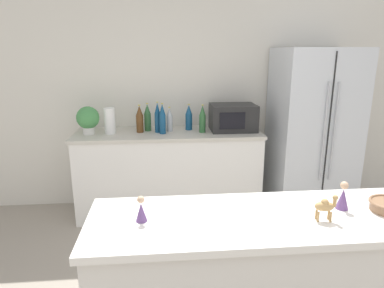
{
  "coord_description": "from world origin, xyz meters",
  "views": [
    {
      "loc": [
        -0.43,
        -1.15,
        1.74
      ],
      "look_at": [
        -0.2,
        1.35,
        1.06
      ],
      "focal_mm": 32.0,
      "sensor_mm": 36.0,
      "label": 1
    }
  ],
  "objects_px": {
    "back_bottle_5": "(203,119)",
    "camel_figurine": "(325,206)",
    "back_bottle_4": "(162,119)",
    "potted_plant": "(88,119)",
    "back_bottle_6": "(170,120)",
    "wise_man_figurine_crimson": "(343,197)",
    "back_bottle_2": "(158,118)",
    "refrigerator": "(312,133)",
    "back_bottle_0": "(140,119)",
    "paper_towel_roll": "(110,121)",
    "back_bottle_3": "(148,118)",
    "microwave": "(233,117)",
    "wise_man_figurine_blue": "(141,210)",
    "back_bottle_1": "(189,118)"
  },
  "relations": [
    {
      "from": "back_bottle_5",
      "to": "camel_figurine",
      "type": "relative_size",
      "value": 2.29
    },
    {
      "from": "back_bottle_4",
      "to": "camel_figurine",
      "type": "bearing_deg",
      "value": -70.87
    },
    {
      "from": "potted_plant",
      "to": "back_bottle_6",
      "type": "xyz_separation_m",
      "value": [
        0.83,
        0.06,
        -0.04
      ]
    },
    {
      "from": "potted_plant",
      "to": "wise_man_figurine_crimson",
      "type": "xyz_separation_m",
      "value": [
        1.63,
        -2.04,
        -0.03
      ]
    },
    {
      "from": "back_bottle_2",
      "to": "back_bottle_4",
      "type": "relative_size",
      "value": 1.02
    },
    {
      "from": "refrigerator",
      "to": "wise_man_figurine_crimson",
      "type": "distance_m",
      "value": 2.12
    },
    {
      "from": "back_bottle_0",
      "to": "back_bottle_6",
      "type": "relative_size",
      "value": 1.11
    },
    {
      "from": "potted_plant",
      "to": "paper_towel_roll",
      "type": "xyz_separation_m",
      "value": [
        0.22,
        0.0,
        -0.03
      ]
    },
    {
      "from": "potted_plant",
      "to": "back_bottle_3",
      "type": "xyz_separation_m",
      "value": [
        0.6,
        0.1,
        -0.02
      ]
    },
    {
      "from": "microwave",
      "to": "camel_figurine",
      "type": "xyz_separation_m",
      "value": [
        -0.03,
        -2.19,
        0.0
      ]
    },
    {
      "from": "paper_towel_roll",
      "to": "back_bottle_6",
      "type": "bearing_deg",
      "value": 5.06
    },
    {
      "from": "wise_man_figurine_blue",
      "to": "paper_towel_roll",
      "type": "bearing_deg",
      "value": 101.57
    },
    {
      "from": "back_bottle_2",
      "to": "wise_man_figurine_blue",
      "type": "distance_m",
      "value": 2.09
    },
    {
      "from": "potted_plant",
      "to": "back_bottle_5",
      "type": "relative_size",
      "value": 0.98
    },
    {
      "from": "back_bottle_2",
      "to": "back_bottle_3",
      "type": "bearing_deg",
      "value": 142.2
    },
    {
      "from": "back_bottle_6",
      "to": "wise_man_figurine_crimson",
      "type": "height_order",
      "value": "back_bottle_6"
    },
    {
      "from": "back_bottle_0",
      "to": "wise_man_figurine_crimson",
      "type": "xyz_separation_m",
      "value": [
        1.11,
        -2.07,
        -0.01
      ]
    },
    {
      "from": "back_bottle_6",
      "to": "wise_man_figurine_blue",
      "type": "xyz_separation_m",
      "value": [
        -0.19,
        -2.13,
        -0.0
      ]
    },
    {
      "from": "back_bottle_3",
      "to": "back_bottle_5",
      "type": "relative_size",
      "value": 1.01
    },
    {
      "from": "potted_plant",
      "to": "back_bottle_2",
      "type": "xyz_separation_m",
      "value": [
        0.71,
        0.02,
        -0.01
      ]
    },
    {
      "from": "back_bottle_4",
      "to": "back_bottle_5",
      "type": "bearing_deg",
      "value": 2.7
    },
    {
      "from": "wise_man_figurine_crimson",
      "to": "back_bottle_4",
      "type": "bearing_deg",
      "value": 113.69
    },
    {
      "from": "refrigerator",
      "to": "back_bottle_5",
      "type": "bearing_deg",
      "value": 178.77
    },
    {
      "from": "back_bottle_4",
      "to": "back_bottle_5",
      "type": "xyz_separation_m",
      "value": [
        0.42,
        0.02,
        -0.01
      ]
    },
    {
      "from": "back_bottle_0",
      "to": "paper_towel_roll",
      "type": "bearing_deg",
      "value": -173.89
    },
    {
      "from": "back_bottle_1",
      "to": "back_bottle_3",
      "type": "xyz_separation_m",
      "value": [
        -0.44,
        -0.01,
        0.01
      ]
    },
    {
      "from": "microwave",
      "to": "back_bottle_0",
      "type": "xyz_separation_m",
      "value": [
        -0.99,
        -0.01,
        -0.0
      ]
    },
    {
      "from": "paper_towel_roll",
      "to": "back_bottle_1",
      "type": "bearing_deg",
      "value": 7.26
    },
    {
      "from": "paper_towel_roll",
      "to": "back_bottle_2",
      "type": "xyz_separation_m",
      "value": [
        0.49,
        0.02,
        0.02
      ]
    },
    {
      "from": "paper_towel_roll",
      "to": "back_bottle_4",
      "type": "relative_size",
      "value": 0.84
    },
    {
      "from": "potted_plant",
      "to": "microwave",
      "type": "distance_m",
      "value": 1.52
    },
    {
      "from": "paper_towel_roll",
      "to": "back_bottle_2",
      "type": "height_order",
      "value": "back_bottle_2"
    },
    {
      "from": "microwave",
      "to": "wise_man_figurine_crimson",
      "type": "relative_size",
      "value": 3.33
    },
    {
      "from": "wise_man_figurine_blue",
      "to": "wise_man_figurine_crimson",
      "type": "relative_size",
      "value": 0.87
    },
    {
      "from": "potted_plant",
      "to": "back_bottle_0",
      "type": "bearing_deg",
      "value": 3.67
    },
    {
      "from": "wise_man_figurine_crimson",
      "to": "back_bottle_5",
      "type": "bearing_deg",
      "value": 102.65
    },
    {
      "from": "back_bottle_4",
      "to": "wise_man_figurine_crimson",
      "type": "bearing_deg",
      "value": -66.31
    },
    {
      "from": "back_bottle_0",
      "to": "back_bottle_1",
      "type": "relative_size",
      "value": 1.04
    },
    {
      "from": "back_bottle_0",
      "to": "back_bottle_2",
      "type": "xyz_separation_m",
      "value": [
        0.19,
        -0.02,
        0.02
      ]
    },
    {
      "from": "back_bottle_1",
      "to": "camel_figurine",
      "type": "bearing_deg",
      "value": -78.91
    },
    {
      "from": "back_bottle_3",
      "to": "back_bottle_5",
      "type": "height_order",
      "value": "back_bottle_3"
    },
    {
      "from": "paper_towel_roll",
      "to": "wise_man_figurine_crimson",
      "type": "bearing_deg",
      "value": -55.26
    },
    {
      "from": "back_bottle_1",
      "to": "back_bottle_5",
      "type": "distance_m",
      "value": 0.19
    },
    {
      "from": "refrigerator",
      "to": "paper_towel_roll",
      "type": "bearing_deg",
      "value": 178.53
    },
    {
      "from": "back_bottle_2",
      "to": "camel_figurine",
      "type": "height_order",
      "value": "back_bottle_2"
    },
    {
      "from": "potted_plant",
      "to": "back_bottle_4",
      "type": "relative_size",
      "value": 0.9
    },
    {
      "from": "back_bottle_6",
      "to": "camel_figurine",
      "type": "bearing_deg",
      "value": -73.51
    },
    {
      "from": "refrigerator",
      "to": "back_bottle_6",
      "type": "bearing_deg",
      "value": 175.9
    },
    {
      "from": "microwave",
      "to": "back_bottle_4",
      "type": "height_order",
      "value": "back_bottle_4"
    },
    {
      "from": "potted_plant",
      "to": "microwave",
      "type": "xyz_separation_m",
      "value": [
        1.52,
        0.04,
        -0.02
      ]
    }
  ]
}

